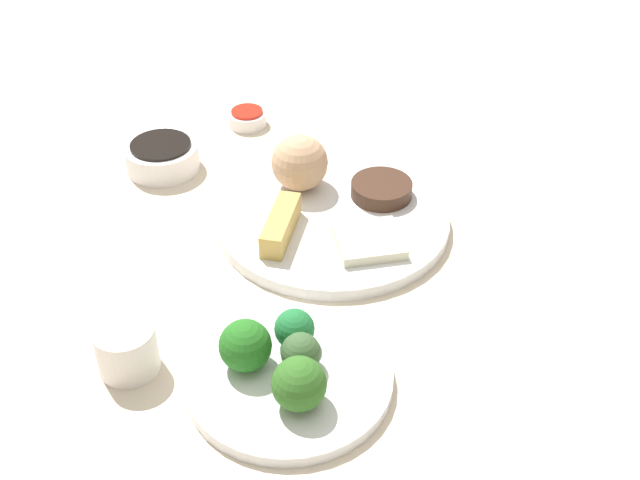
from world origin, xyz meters
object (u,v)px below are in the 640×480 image
(broccoli_plate, at_px, (289,378))
(soy_sauce_bowl, at_px, (162,157))
(sauce_ramekin_sweet_and_sour, at_px, (247,119))
(teacup, at_px, (127,349))
(main_plate, at_px, (333,220))

(broccoli_plate, bearing_deg, soy_sauce_bowl, -7.13)
(sauce_ramekin_sweet_and_sour, distance_m, teacup, 0.52)
(soy_sauce_bowl, relative_size, teacup, 1.63)
(teacup, bearing_deg, sauce_ramekin_sweet_and_sour, -41.82)
(broccoli_plate, xyz_separation_m, sauce_ramekin_sweet_and_sour, (0.49, -0.22, 0.00))
(broccoli_plate, relative_size, soy_sauce_bowl, 2.05)
(sauce_ramekin_sweet_and_sour, bearing_deg, teacup, 138.18)
(soy_sauce_bowl, bearing_deg, teacup, 151.42)
(main_plate, relative_size, soy_sauce_bowl, 2.89)
(main_plate, bearing_deg, broccoli_plate, 137.73)
(main_plate, xyz_separation_m, soy_sauce_bowl, (0.24, 0.13, 0.01))
(sauce_ramekin_sweet_and_sour, height_order, teacup, teacup)
(broccoli_plate, bearing_deg, main_plate, -42.27)
(broccoli_plate, relative_size, sauce_ramekin_sweet_and_sour, 3.61)
(sauce_ramekin_sweet_and_sour, bearing_deg, main_plate, 173.92)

